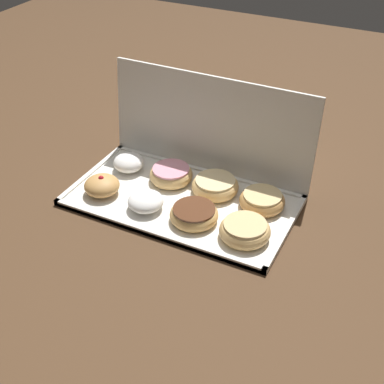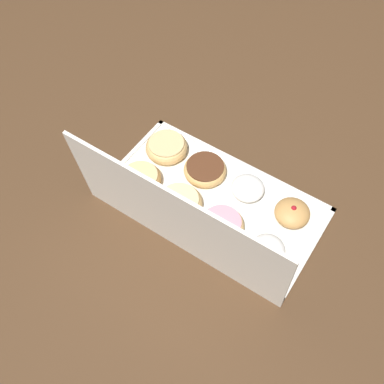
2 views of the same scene
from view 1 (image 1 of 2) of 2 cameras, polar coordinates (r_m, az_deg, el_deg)
name	(u,v)px [view 1 (image 1 of 2)]	position (r m, az deg, el deg)	size (l,w,h in m)	color
ground_plane	(181,203)	(1.30, -1.15, -1.19)	(3.00, 3.00, 0.00)	#4C331E
donut_box	(181,201)	(1.30, -1.16, -1.00)	(0.55, 0.29, 0.01)	white
box_lid_open	(210,127)	(1.35, 1.99, 7.03)	(0.55, 0.26, 0.01)	white
jelly_filled_donut_0	(102,185)	(1.32, -9.66, 0.71)	(0.09, 0.09, 0.05)	tan
powdered_filled_donut_1	(146,201)	(1.26, -5.00, -1.00)	(0.09, 0.09, 0.04)	white
chocolate_frosted_donut_2	(194,214)	(1.22, 0.22, -2.38)	(0.11, 0.11, 0.03)	tan
glazed_ring_donut_3	(245,230)	(1.17, 5.71, -4.11)	(0.11, 0.11, 0.04)	#E5B770
powdered_filled_donut_4	(129,162)	(1.40, -6.80, 3.17)	(0.08, 0.08, 0.04)	white
pink_frosted_donut_5	(171,174)	(1.35, -2.26, 1.93)	(0.11, 0.11, 0.04)	#E5B770
glazed_ring_donut_6	(215,186)	(1.31, 2.51, 0.70)	(0.12, 0.12, 0.04)	#E5B770
glazed_ring_donut_7	(262,200)	(1.27, 7.55, -0.89)	(0.11, 0.11, 0.04)	tan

